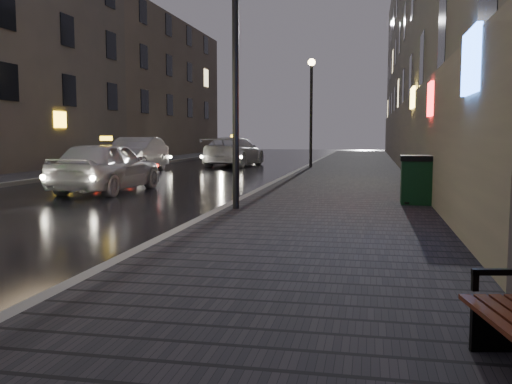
# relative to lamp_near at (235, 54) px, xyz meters

# --- Properties ---
(sidewalk) EXTENTS (4.60, 58.00, 0.15)m
(sidewalk) POSITION_rel_lamp_near_xyz_m (2.05, 15.00, -3.41)
(sidewalk) COLOR black
(sidewalk) RESTS_ON ground
(curb) EXTENTS (0.20, 58.00, 0.15)m
(curb) POSITION_rel_lamp_near_xyz_m (-0.35, 15.00, -3.41)
(curb) COLOR slate
(curb) RESTS_ON ground
(sidewalk_far) EXTENTS (2.40, 58.00, 0.15)m
(sidewalk_far) POSITION_rel_lamp_near_xyz_m (-10.55, 15.00, -3.41)
(sidewalk_far) COLOR black
(sidewalk_far) RESTS_ON ground
(curb_far) EXTENTS (0.20, 58.00, 0.15)m
(curb_far) POSITION_rel_lamp_near_xyz_m (-9.25, 15.00, -3.41)
(curb_far) COLOR slate
(curb_far) RESTS_ON ground
(building_near) EXTENTS (1.80, 50.00, 13.00)m
(building_near) POSITION_rel_lamp_near_xyz_m (5.25, 19.00, 3.01)
(building_near) COLOR #605B54
(building_near) RESTS_ON ground
(building_far_b) EXTENTS (6.00, 16.00, 14.00)m
(building_far_b) POSITION_rel_lamp_near_xyz_m (-15.35, 14.00, 3.51)
(building_far_b) COLOR #6B6051
(building_far_b) RESTS_ON ground
(building_far_c) EXTENTS (6.00, 22.00, 11.00)m
(building_far_c) POSITION_rel_lamp_near_xyz_m (-15.35, 33.00, 2.01)
(building_far_c) COLOR #6B6051
(building_far_c) RESTS_ON ground
(lamp_near) EXTENTS (0.36, 0.36, 5.28)m
(lamp_near) POSITION_rel_lamp_near_xyz_m (0.00, 0.00, 0.00)
(lamp_near) COLOR black
(lamp_near) RESTS_ON sidewalk
(lamp_far) EXTENTS (0.36, 0.36, 5.28)m
(lamp_far) POSITION_rel_lamp_near_xyz_m (0.00, 16.00, 0.00)
(lamp_far) COLOR black
(lamp_far) RESTS_ON sidewalk
(trash_bin) EXTENTS (0.76, 0.76, 1.14)m
(trash_bin) POSITION_rel_lamp_near_xyz_m (3.95, 1.67, -2.76)
(trash_bin) COLOR black
(trash_bin) RESTS_ON sidewalk
(taxi_near) EXTENTS (2.05, 4.72, 1.58)m
(taxi_near) POSITION_rel_lamp_near_xyz_m (-5.05, 4.12, -2.70)
(taxi_near) COLOR silver
(taxi_near) RESTS_ON ground
(car_left_mid) EXTENTS (2.07, 5.08, 1.64)m
(car_left_mid) POSITION_rel_lamp_near_xyz_m (-7.85, 12.90, -2.67)
(car_left_mid) COLOR #A5A4AD
(car_left_mid) RESTS_ON ground
(taxi_mid) EXTENTS (2.74, 5.71, 1.60)m
(taxi_mid) POSITION_rel_lamp_near_xyz_m (-4.57, 18.83, -2.69)
(taxi_mid) COLOR white
(taxi_mid) RESTS_ON ground
(taxi_far) EXTENTS (2.71, 5.18, 1.39)m
(taxi_far) POSITION_rel_lamp_near_xyz_m (-6.35, 25.78, -2.79)
(taxi_far) COLOR silver
(taxi_far) RESTS_ON ground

